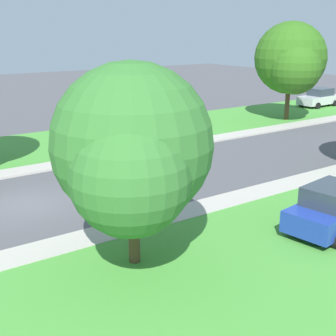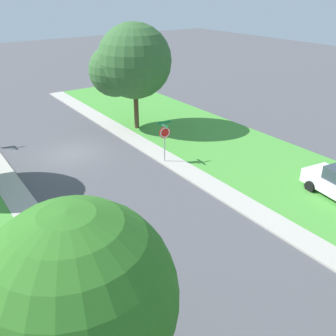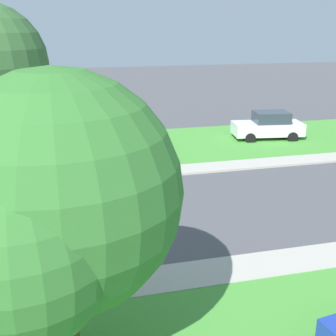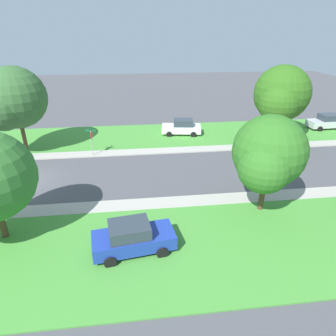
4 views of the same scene
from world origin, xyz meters
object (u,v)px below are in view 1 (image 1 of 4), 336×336
at_px(car_blue_across_road, 334,208).
at_px(tree_sidewalk_far, 292,61).
at_px(tree_across_left, 132,152).
at_px(car_silver_driveway_right, 319,98).
at_px(stop_sign_far_corner, 82,130).
at_px(car_white_near_corner, 168,117).

bearing_deg(car_blue_across_road, tree_sidewalk_far, 135.52).
relative_size(car_blue_across_road, tree_across_left, 0.72).
distance_m(car_blue_across_road, tree_across_left, 8.15).
bearing_deg(tree_across_left, car_blue_across_road, 76.96).
relative_size(car_silver_driveway_right, tree_across_left, 0.69).
relative_size(stop_sign_far_corner, car_white_near_corner, 0.61).
height_order(car_blue_across_road, car_white_near_corner, same).
relative_size(car_white_near_corner, tree_across_left, 0.72).
bearing_deg(tree_sidewalk_far, tree_across_left, -58.77).
relative_size(stop_sign_far_corner, tree_across_left, 0.44).
bearing_deg(tree_across_left, stop_sign_far_corner, 161.76).
bearing_deg(car_blue_across_road, car_white_near_corner, 163.04).
bearing_deg(car_blue_across_road, stop_sign_far_corner, -165.19).
bearing_deg(car_blue_across_road, tree_across_left, -103.04).
bearing_deg(car_silver_driveway_right, stop_sign_far_corner, -79.12).
height_order(car_white_near_corner, tree_across_left, tree_across_left).
bearing_deg(car_white_near_corner, stop_sign_far_corner, -61.20).
xyz_separation_m(stop_sign_far_corner, car_blue_across_road, (13.46, 3.56, -1.01)).
bearing_deg(car_silver_driveway_right, car_blue_across_road, -51.16).
distance_m(stop_sign_far_corner, car_white_near_corner, 10.56).
xyz_separation_m(car_silver_driveway_right, tree_across_left, (16.86, -30.50, 2.86)).
xyz_separation_m(car_blue_across_road, car_white_near_corner, (-18.53, 5.65, 0.00)).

